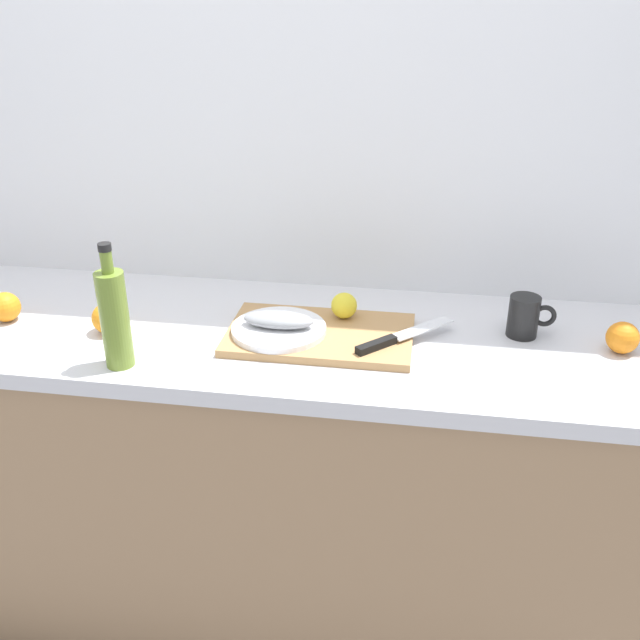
# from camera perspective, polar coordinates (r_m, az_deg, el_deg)

# --- Properties ---
(ground_plane) EXTENTS (12.00, 12.00, 0.00)m
(ground_plane) POSITION_cam_1_polar(r_m,az_deg,el_deg) (2.32, -4.14, -21.05)
(ground_plane) COLOR slate
(back_wall) EXTENTS (3.20, 0.05, 2.50)m
(back_wall) POSITION_cam_1_polar(r_m,az_deg,el_deg) (1.94, -3.19, 12.83)
(back_wall) COLOR white
(back_wall) RESTS_ON ground_plane
(kitchen_counter) EXTENTS (2.00, 0.60, 0.90)m
(kitchen_counter) POSITION_cam_1_polar(r_m,az_deg,el_deg) (2.01, -4.56, -12.28)
(kitchen_counter) COLOR #9E7A56
(kitchen_counter) RESTS_ON ground_plane
(cutting_board) EXTENTS (0.45, 0.27, 0.02)m
(cutting_board) POSITION_cam_1_polar(r_m,az_deg,el_deg) (1.71, 0.00, -1.20)
(cutting_board) COLOR tan
(cutting_board) RESTS_ON kitchen_counter
(white_plate) EXTENTS (0.23, 0.23, 0.01)m
(white_plate) POSITION_cam_1_polar(r_m,az_deg,el_deg) (1.70, -3.33, -0.74)
(white_plate) COLOR white
(white_plate) RESTS_ON cutting_board
(fish_fillet) EXTENTS (0.17, 0.07, 0.04)m
(fish_fillet) POSITION_cam_1_polar(r_m,az_deg,el_deg) (1.69, -3.35, 0.03)
(fish_fillet) COLOR gray
(fish_fillet) RESTS_ON white_plate
(chef_knife) EXTENTS (0.23, 0.23, 0.02)m
(chef_knife) POSITION_cam_1_polar(r_m,az_deg,el_deg) (1.66, 5.95, -1.51)
(chef_knife) COLOR silver
(chef_knife) RESTS_ON cutting_board
(lemon_0) EXTENTS (0.07, 0.07, 0.07)m
(lemon_0) POSITION_cam_1_polar(r_m,az_deg,el_deg) (1.76, 1.95, 1.18)
(lemon_0) COLOR yellow
(lemon_0) RESTS_ON cutting_board
(olive_oil_bottle) EXTENTS (0.06, 0.06, 0.29)m
(olive_oil_bottle) POSITION_cam_1_polar(r_m,az_deg,el_deg) (1.61, -16.21, 0.22)
(olive_oil_bottle) COLOR olive
(olive_oil_bottle) RESTS_ON kitchen_counter
(coffee_mug_0) EXTENTS (0.11, 0.07, 0.10)m
(coffee_mug_0) POSITION_cam_1_polar(r_m,az_deg,el_deg) (1.78, 16.15, 0.29)
(coffee_mug_0) COLOR black
(coffee_mug_0) RESTS_ON kitchen_counter
(orange_0) EXTENTS (0.08, 0.08, 0.08)m
(orange_0) POSITION_cam_1_polar(r_m,az_deg,el_deg) (1.96, -24.00, 0.97)
(orange_0) COLOR orange
(orange_0) RESTS_ON kitchen_counter
(orange_2) EXTENTS (0.07, 0.07, 0.07)m
(orange_2) POSITION_cam_1_polar(r_m,az_deg,el_deg) (1.78, 23.17, -1.31)
(orange_2) COLOR orange
(orange_2) RESTS_ON kitchen_counter
(orange_3) EXTENTS (0.08, 0.08, 0.08)m
(orange_3) POSITION_cam_1_polar(r_m,az_deg,el_deg) (1.81, -16.71, 0.14)
(orange_3) COLOR orange
(orange_3) RESTS_ON kitchen_counter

